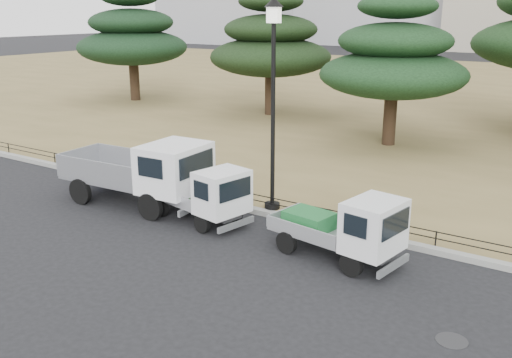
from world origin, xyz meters
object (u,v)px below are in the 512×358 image
Objects in this scene: truck_kei_front at (204,194)px; tarp_pile at (113,164)px; truck_kei_rear at (344,227)px; street_lamp at (273,70)px; truck_large at (142,169)px.

truck_kei_front is 2.08× the size of tarp_pile.
street_lamp reaches higher than truck_kei_rear.
street_lamp is at bearing 65.16° from truck_kei_front.
truck_kei_rear is 5.10m from street_lamp.
truck_kei_rear is at bearing -5.21° from truck_large.
truck_kei_front is 0.98× the size of truck_kei_rear.
tarp_pile is (-5.51, 1.63, -0.29)m from truck_kei_front.
truck_large is at bearing -27.52° from tarp_pile.
truck_kei_rear is (4.51, -0.21, 0.02)m from truck_kei_front.
tarp_pile is at bearing 174.91° from truck_kei_front.
truck_kei_rear is at bearing -30.58° from street_lamp.
truck_large is at bearing -170.13° from truck_kei_front.
truck_kei_front is at bearing -173.63° from truck_kei_rear.
street_lamp is 7.73m from tarp_pile.
truck_large is 2.53m from truck_kei_front.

